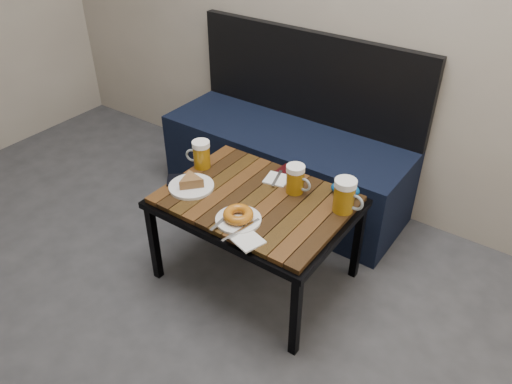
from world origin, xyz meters
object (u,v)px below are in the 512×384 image
Objects in this scene: beer_mug_right at (345,196)px; plate_bagel at (238,217)px; beer_mug_left at (201,154)px; passport_navy at (182,180)px; plate_pie at (191,184)px; beer_mug_centre at (296,179)px; bench at (287,159)px; cafe_table at (256,205)px; passport_burgundy at (286,173)px; knit_pouch at (345,189)px.

plate_bagel is (-0.32, -0.32, -0.05)m from beer_mug_right.
beer_mug_left is 1.01× the size of passport_navy.
beer_mug_centre is at bearing 31.45° from plate_pie.
beer_mug_centre is at bearing -54.84° from bench.
beer_mug_left reaches higher than plate_bagel.
bench reaches higher than plate_pie.
passport_navy is (-0.36, -0.09, 0.05)m from cafe_table.
beer_mug_left is (-0.36, 0.06, 0.11)m from cafe_table.
plate_pie is (-0.28, -0.11, 0.07)m from cafe_table.
passport_navy is 0.49m from passport_burgundy.
beer_mug_right reaches higher than passport_navy.
beer_mug_left reaches higher than passport_burgundy.
beer_mug_left reaches higher than beer_mug_centre.
plate_bagel is 0.51m from knit_pouch.
plate_pie is (-0.64, -0.24, -0.05)m from beer_mug_right.
bench is 0.70m from cafe_table.
knit_pouch is (0.59, 0.35, 0.01)m from plate_pie.
beer_mug_right is 0.13m from knit_pouch.
bench is 0.72m from knit_pouch.
beer_mug_centre is 1.00× the size of passport_navy.
plate_pie is at bearing -149.14° from knit_pouch.
knit_pouch is (0.19, 0.11, -0.04)m from beer_mug_centre.
plate_bagel is (0.28, -0.82, 0.22)m from bench.
bench is 10.41× the size of passport_navy.
plate_pie is 1.59× the size of knit_pouch.
cafe_table is 0.20m from plate_bagel.
knit_pouch is at bearing 38.41° from cafe_table.
passport_burgundy is 1.01× the size of knit_pouch.
bench is 10.84× the size of knit_pouch.
beer_mug_left is 0.41m from passport_burgundy.
beer_mug_centre reaches higher than passport_navy.
knit_pouch is at bearing 174.81° from beer_mug_left.
beer_mug_centre is 0.65× the size of plate_pie.
passport_burgundy is at bearing 137.46° from beer_mug_centre.
bench is 10.75× the size of passport_burgundy.
passport_navy is at bearing -154.85° from beer_mug_centre.
bench is 0.77m from passport_navy.
knit_pouch reaches higher than passport_navy.
beer_mug_right is at bearing 67.71° from passport_navy.
plate_bagel is 1.92× the size of passport_burgundy.
cafe_table is 0.31m from plate_pie.
plate_bagel is at bearing -122.49° from knit_pouch.
bench is at bearing 131.07° from passport_navy.
bench reaches higher than cafe_table.
plate_pie is at bearing -93.26° from bench.
bench is 10.28× the size of beer_mug_left.
beer_mug_left is 1.05× the size of passport_burgundy.
beer_mug_left is at bearing -164.45° from knit_pouch.
beer_mug_right reaches higher than cafe_table.
beer_mug_centre is 0.22m from knit_pouch.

